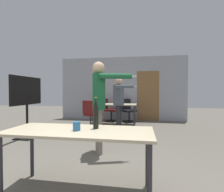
{
  "coord_description": "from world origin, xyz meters",
  "views": [
    {
      "loc": [
        0.82,
        -1.5,
        1.21
      ],
      "look_at": [
        0.14,
        2.59,
        1.1
      ],
      "focal_mm": 28.0,
      "sensor_mm": 36.0,
      "label": 1
    }
  ],
  "objects_px": {
    "office_chair_far_right": "(92,116)",
    "beer_bottle": "(96,114)",
    "person_center_tall": "(100,98)",
    "drink_cup": "(77,126)",
    "tv_screen": "(27,99)",
    "office_chair_side_rolled": "(110,111)",
    "office_chair_mid_tucked": "(128,111)",
    "person_near_casual": "(119,99)"
  },
  "relations": [
    {
      "from": "person_near_casual",
      "to": "person_center_tall",
      "type": "bearing_deg",
      "value": 8.62
    },
    {
      "from": "office_chair_side_rolled",
      "to": "drink_cup",
      "type": "xyz_separation_m",
      "value": [
        0.53,
        -5.07,
        0.38
      ]
    },
    {
      "from": "drink_cup",
      "to": "beer_bottle",
      "type": "bearing_deg",
      "value": 36.32
    },
    {
      "from": "person_center_tall",
      "to": "office_chair_side_rolled",
      "type": "relative_size",
      "value": 1.96
    },
    {
      "from": "office_chair_far_right",
      "to": "office_chair_mid_tucked",
      "type": "relative_size",
      "value": 1.02
    },
    {
      "from": "person_near_casual",
      "to": "beer_bottle",
      "type": "xyz_separation_m",
      "value": [
        0.12,
        -3.29,
        -0.05
      ]
    },
    {
      "from": "person_near_casual",
      "to": "office_chair_side_rolled",
      "type": "bearing_deg",
      "value": -147.51
    },
    {
      "from": "tv_screen",
      "to": "beer_bottle",
      "type": "height_order",
      "value": "tv_screen"
    },
    {
      "from": "beer_bottle",
      "to": "drink_cup",
      "type": "relative_size",
      "value": 3.73
    },
    {
      "from": "office_chair_far_right",
      "to": "beer_bottle",
      "type": "distance_m",
      "value": 3.57
    },
    {
      "from": "office_chair_mid_tucked",
      "to": "beer_bottle",
      "type": "distance_m",
      "value": 4.96
    },
    {
      "from": "office_chair_side_rolled",
      "to": "drink_cup",
      "type": "relative_size",
      "value": 8.84
    },
    {
      "from": "person_near_casual",
      "to": "office_chair_mid_tucked",
      "type": "height_order",
      "value": "person_near_casual"
    },
    {
      "from": "office_chair_far_right",
      "to": "beer_bottle",
      "type": "bearing_deg",
      "value": -54.83
    },
    {
      "from": "drink_cup",
      "to": "office_chair_mid_tucked",
      "type": "bearing_deg",
      "value": 87.44
    },
    {
      "from": "tv_screen",
      "to": "office_chair_far_right",
      "type": "height_order",
      "value": "tv_screen"
    },
    {
      "from": "office_chair_side_rolled",
      "to": "office_chair_mid_tucked",
      "type": "height_order",
      "value": "office_chair_side_rolled"
    },
    {
      "from": "office_chair_side_rolled",
      "to": "office_chair_far_right",
      "type": "height_order",
      "value": "office_chair_far_right"
    },
    {
      "from": "person_center_tall",
      "to": "office_chair_side_rolled",
      "type": "bearing_deg",
      "value": 171.26
    },
    {
      "from": "person_center_tall",
      "to": "office_chair_side_rolled",
      "type": "distance_m",
      "value": 3.75
    },
    {
      "from": "person_near_casual",
      "to": "office_chair_side_rolled",
      "type": "relative_size",
      "value": 1.79
    },
    {
      "from": "office_chair_mid_tucked",
      "to": "beer_bottle",
      "type": "height_order",
      "value": "beer_bottle"
    },
    {
      "from": "drink_cup",
      "to": "person_center_tall",
      "type": "bearing_deg",
      "value": 92.63
    },
    {
      "from": "office_chair_far_right",
      "to": "beer_bottle",
      "type": "xyz_separation_m",
      "value": [
        1.02,
        -3.39,
        0.5
      ]
    },
    {
      "from": "office_chair_far_right",
      "to": "office_chair_mid_tucked",
      "type": "bearing_deg",
      "value": 74.11
    },
    {
      "from": "office_chair_side_rolled",
      "to": "beer_bottle",
      "type": "height_order",
      "value": "beer_bottle"
    },
    {
      "from": "person_near_casual",
      "to": "drink_cup",
      "type": "distance_m",
      "value": 3.43
    },
    {
      "from": "person_center_tall",
      "to": "office_chair_mid_tucked",
      "type": "distance_m",
      "value": 3.74
    },
    {
      "from": "office_chair_mid_tucked",
      "to": "drink_cup",
      "type": "height_order",
      "value": "office_chair_mid_tucked"
    },
    {
      "from": "tv_screen",
      "to": "office_chair_side_rolled",
      "type": "distance_m",
      "value": 3.38
    },
    {
      "from": "office_chair_far_right",
      "to": "office_chair_side_rolled",
      "type": "bearing_deg",
      "value": 97.5
    },
    {
      "from": "person_center_tall",
      "to": "office_chair_mid_tucked",
      "type": "xyz_separation_m",
      "value": [
        0.29,
        3.67,
        -0.67
      ]
    },
    {
      "from": "person_center_tall",
      "to": "tv_screen",
      "type": "bearing_deg",
      "value": -126.12
    },
    {
      "from": "tv_screen",
      "to": "office_chair_mid_tucked",
      "type": "height_order",
      "value": "tv_screen"
    },
    {
      "from": "beer_bottle",
      "to": "drink_cup",
      "type": "bearing_deg",
      "value": -143.68
    },
    {
      "from": "office_chair_side_rolled",
      "to": "office_chair_mid_tucked",
      "type": "relative_size",
      "value": 1.01
    },
    {
      "from": "office_chair_side_rolled",
      "to": "person_near_casual",
      "type": "bearing_deg",
      "value": 30.05
    },
    {
      "from": "person_near_casual",
      "to": "tv_screen",
      "type": "bearing_deg",
      "value": -48.9
    },
    {
      "from": "tv_screen",
      "to": "beer_bottle",
      "type": "bearing_deg",
      "value": -130.58
    },
    {
      "from": "person_center_tall",
      "to": "drink_cup",
      "type": "height_order",
      "value": "person_center_tall"
    },
    {
      "from": "office_chair_far_right",
      "to": "drink_cup",
      "type": "xyz_separation_m",
      "value": [
        0.83,
        -3.53,
        0.38
      ]
    },
    {
      "from": "tv_screen",
      "to": "person_center_tall",
      "type": "relative_size",
      "value": 0.89
    }
  ]
}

